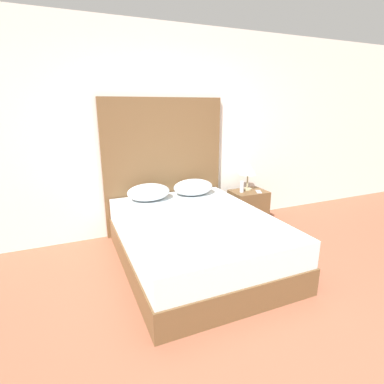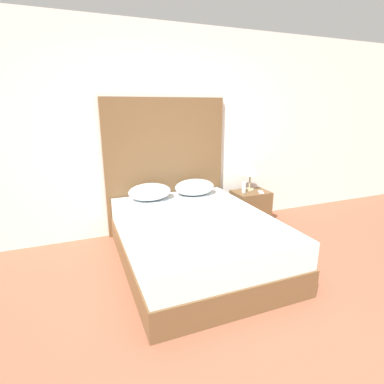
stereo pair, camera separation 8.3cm
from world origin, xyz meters
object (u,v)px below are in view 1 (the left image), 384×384
Objects in this scene: nightstand at (248,207)px; table_lamp at (248,169)px; phone_on_bed at (201,207)px; phone_on_nightstand at (259,192)px; bed at (196,240)px.

table_lamp reaches higher than nightstand.
phone_on_bed reaches higher than phone_on_nightstand.
phone_on_bed reaches higher than bed.
phone_on_nightstand is at bearing -43.06° from nightstand.
phone_on_bed is 1.24m from table_lamp.
bed reaches higher than phone_on_nightstand.
phone_on_bed is 0.97× the size of phone_on_nightstand.
phone_on_bed is at bearing -152.73° from nightstand.
table_lamp is at bearing 34.96° from bed.
phone_on_nightstand is at bearing 21.03° from phone_on_bed.
bed reaches higher than nightstand.
bed is 12.38× the size of phone_on_nightstand.
phone_on_nightstand is at bearing 27.55° from bed.
table_lamp is at bearing 30.11° from phone_on_bed.
nightstand is (1.20, 0.78, -0.02)m from bed.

